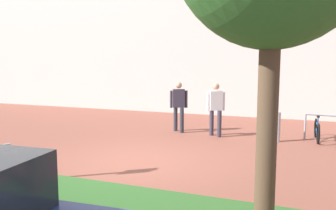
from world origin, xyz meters
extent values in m
plane|color=brown|center=(0.00, 0.00, 0.00)|extent=(60.00, 60.00, 0.00)
cube|color=silver|center=(0.00, 8.58, 5.00)|extent=(28.00, 1.20, 10.00)
cube|color=#336028|center=(0.47, -2.37, 0.08)|extent=(7.00, 1.10, 0.16)
cylinder|color=brown|center=(3.16, -2.41, 1.47)|extent=(0.28, 0.28, 2.94)
torus|color=black|center=(-1.56, -2.47, 0.33)|extent=(0.64, 0.29, 0.66)
cylinder|color=#99999E|center=(3.77, 4.07, 0.40)|extent=(0.06, 0.06, 0.80)
torus|color=black|center=(4.13, 3.61, 0.30)|extent=(0.08, 0.61, 0.61)
torus|color=black|center=(4.10, 4.55, 0.30)|extent=(0.08, 0.61, 0.61)
cylinder|color=#194CA5|center=(4.11, 4.08, 0.51)|extent=(0.06, 0.77, 0.03)
cylinder|color=#194CA5|center=(4.11, 4.17, 0.27)|extent=(0.05, 0.56, 0.40)
cylinder|color=#194CA5|center=(4.12, 3.91, 0.62)|extent=(0.03, 0.03, 0.26)
cube|color=black|center=(4.12, 3.91, 0.76)|extent=(0.08, 0.19, 0.05)
cylinder|color=#194CA5|center=(4.10, 4.43, 0.75)|extent=(0.39, 0.05, 0.04)
cylinder|color=#ADADB2|center=(3.00, 3.46, 0.45)|extent=(0.16, 0.16, 0.90)
cylinder|color=#383342|center=(1.21, 3.49, 0.42)|extent=(0.14, 0.14, 0.85)
cylinder|color=#383342|center=(0.92, 3.66, 0.42)|extent=(0.14, 0.14, 0.85)
cube|color=white|center=(1.07, 3.58, 1.16)|extent=(0.47, 0.40, 0.62)
cylinder|color=white|center=(1.30, 3.70, 1.13)|extent=(0.09, 0.09, 0.59)
cylinder|color=white|center=(0.84, 3.45, 1.13)|extent=(0.09, 0.09, 0.59)
sphere|color=tan|center=(1.07, 3.58, 1.61)|extent=(0.22, 0.22, 0.22)
cylinder|color=#2D2D38|center=(-0.12, 3.70, 0.42)|extent=(0.14, 0.14, 0.85)
cylinder|color=#2D2D38|center=(-0.43, 3.94, 0.42)|extent=(0.14, 0.14, 0.85)
cube|color=#383342|center=(-0.28, 3.82, 1.16)|extent=(0.46, 0.39, 0.62)
cylinder|color=#383342|center=(-0.04, 3.93, 1.13)|extent=(0.09, 0.09, 0.59)
cylinder|color=#383342|center=(-0.51, 3.71, 1.13)|extent=(0.09, 0.09, 0.59)
sphere|color=tan|center=(-0.28, 3.82, 1.61)|extent=(0.22, 0.22, 0.22)
camera|label=1|loc=(3.55, -7.16, 2.36)|focal=36.63mm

